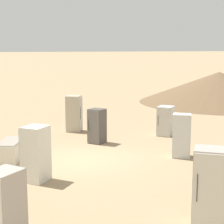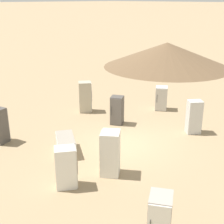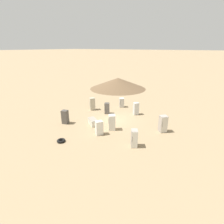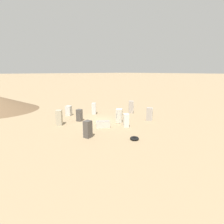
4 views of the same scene
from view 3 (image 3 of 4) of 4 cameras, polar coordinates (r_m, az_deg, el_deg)
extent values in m
plane|color=#9E8460|center=(22.90, 0.25, -2.63)|extent=(1000.00, 1000.00, 0.00)
cone|color=brown|center=(40.15, 1.94, 9.37)|extent=(12.62, 12.62, 2.43)
cube|color=silver|center=(24.67, 7.83, 1.07)|extent=(0.89, 0.88, 1.73)
cube|color=silver|center=(24.92, 7.54, 1.29)|extent=(0.54, 0.45, 1.66)
cylinder|color=#2D2D2D|center=(25.02, 8.03, 1.56)|extent=(0.02, 0.02, 0.61)
cube|color=silver|center=(19.00, -4.27, -5.18)|extent=(0.94, 0.90, 1.57)
cube|color=beige|center=(19.11, -3.16, -5.00)|extent=(0.35, 0.49, 1.51)
cylinder|color=#2D2D2D|center=(18.91, -2.87, -5.02)|extent=(0.02, 0.02, 0.55)
cube|color=#4C4742|center=(24.89, -1.65, 1.24)|extent=(0.86, 0.88, 1.56)
cube|color=#56514C|center=(24.59, -1.70, 0.99)|extent=(0.36, 0.57, 1.50)
cylinder|color=#2D2D2D|center=(24.55, -2.25, 1.15)|extent=(0.02, 0.02, 0.55)
cube|color=#A89E93|center=(16.90, 7.26, -8.47)|extent=(0.93, 0.90, 1.74)
cube|color=silver|center=(16.57, 7.38, -9.11)|extent=(0.34, 0.52, 1.67)
cylinder|color=#2D2D2D|center=(16.48, 6.66, -8.90)|extent=(0.02, 0.02, 0.61)
cube|color=#B2A88E|center=(26.47, -6.50, 2.65)|extent=(0.97, 0.97, 1.86)
cube|color=#BCB7AD|center=(26.55, -5.71, 2.73)|extent=(0.42, 0.54, 1.78)
cylinder|color=#2D2D2D|center=(26.31, -5.53, 2.78)|extent=(0.02, 0.02, 0.65)
cube|color=#A89E93|center=(20.32, 16.29, -3.71)|extent=(1.05, 1.05, 1.91)
cube|color=beige|center=(20.03, 16.77, -4.12)|extent=(0.57, 0.56, 1.83)
cylinder|color=#2D2D2D|center=(19.84, 16.13, -3.99)|extent=(0.02, 0.02, 0.67)
cube|color=silver|center=(19.99, 0.04, -3.41)|extent=(1.01, 1.00, 1.80)
cube|color=beige|center=(19.97, -1.00, -3.44)|extent=(0.60, 0.47, 1.73)
cylinder|color=#2D2D2D|center=(20.17, -1.12, -2.90)|extent=(0.02, 0.02, 0.63)
cube|color=#4C4742|center=(22.38, -15.07, -1.56)|extent=(0.81, 0.86, 1.72)
cube|color=#BCB7AD|center=(22.64, -14.62, -1.26)|extent=(0.23, 0.67, 1.65)
cylinder|color=#2D2D2D|center=(22.51, -14.06, -1.10)|extent=(0.02, 0.02, 0.60)
cube|color=beige|center=(21.59, -6.23, -3.21)|extent=(1.51, 1.79, 0.72)
cube|color=gray|center=(21.44, -6.27, -2.28)|extent=(1.45, 1.72, 0.04)
cube|color=silver|center=(27.65, 3.18, 3.10)|extent=(1.00, 1.00, 1.46)
cube|color=#BCB7AD|center=(27.29, 3.25, 2.86)|extent=(0.42, 0.58, 1.40)
cylinder|color=#2D2D2D|center=(27.22, 2.74, 2.98)|extent=(0.02, 0.02, 0.51)
torus|color=black|center=(18.57, -16.28, -8.97)|extent=(0.84, 0.84, 0.25)
camera|label=1|loc=(12.76, 36.57, -5.85)|focal=60.00mm
camera|label=2|loc=(8.37, 15.43, 2.72)|focal=50.00mm
camera|label=4|loc=(24.80, -57.61, 5.09)|focal=28.00mm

